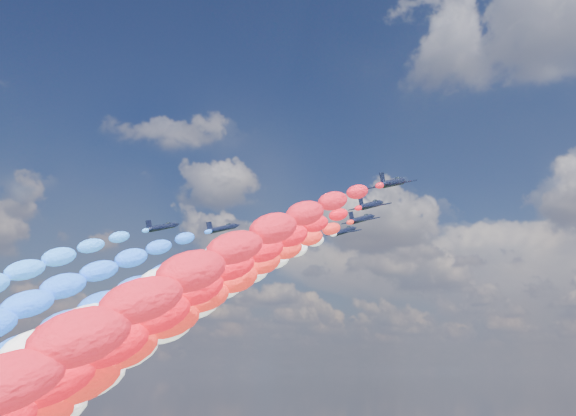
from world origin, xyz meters
The scene contains 15 objects.
jet_0 centered at (-27.62, -5.49, 104.83)m, with size 8.14×10.91×2.40m, color black, non-canonical shape.
jet_1 centered at (-18.06, 3.64, 104.83)m, with size 8.14×10.91×2.40m, color black, non-canonical shape.
trail_1 centered at (-18.06, -45.01, 79.68)m, with size 7.22×95.73×54.67m, color #2268FF, non-canonical shape.
jet_2 centered at (-9.79, 12.16, 104.83)m, with size 8.14×10.91×2.40m, color black, non-canonical shape.
trail_2 centered at (-9.79, -36.49, 79.68)m, with size 7.22×95.73×54.67m, color blue, non-canonical shape.
jet_3 centered at (0.07, 8.78, 104.83)m, with size 8.14×10.91×2.40m, color black, non-canonical shape.
trail_3 centered at (0.07, -39.87, 79.68)m, with size 7.22×95.73×54.67m, color white, non-canonical shape.
jet_4 centered at (1.64, 22.55, 104.83)m, with size 8.14×10.91×2.40m, color black, non-canonical shape.
trail_4 centered at (1.64, -26.10, 79.68)m, with size 7.22×95.73×54.67m, color white, non-canonical shape.
jet_5 centered at (11.10, 14.62, 104.83)m, with size 8.14×10.91×2.40m, color black, non-canonical shape.
trail_5 centered at (11.10, -34.03, 79.68)m, with size 7.22×95.73×54.67m, color red, non-canonical shape.
jet_6 centered at (18.90, 5.38, 104.83)m, with size 8.14×10.91×2.40m, color black, non-canonical shape.
trail_6 centered at (18.90, -43.27, 79.68)m, with size 7.22×95.73×54.67m, color #FA0C1C, non-canonical shape.
jet_7 centered at (29.82, -5.57, 104.83)m, with size 8.14×10.91×2.40m, color black, non-canonical shape.
trail_7 centered at (29.82, -54.23, 79.68)m, with size 7.22×95.73×54.67m, color red, non-canonical shape.
Camera 1 is at (82.54, -101.51, 74.03)m, focal length 41.84 mm.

